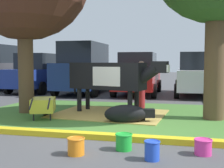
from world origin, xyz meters
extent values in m
plane|color=#4C4C4F|center=(0.00, 0.00, 0.00)|extent=(80.00, 80.00, 0.00)
cube|color=#477A33|center=(-0.43, 1.99, 0.01)|extent=(8.38, 5.15, 0.02)
cube|color=yellow|center=(-0.43, -0.73, 0.06)|extent=(9.58, 0.24, 0.12)
cube|color=tan|center=(-0.60, 1.99, 0.03)|extent=(3.41, 2.69, 0.04)
cylinder|color=brown|center=(-3.19, 1.73, 1.42)|extent=(0.46, 0.46, 2.85)
cylinder|color=brown|center=(2.34, 1.93, 1.58)|extent=(0.55, 0.55, 3.16)
cube|color=black|center=(-0.72, 2.19, 1.15)|extent=(2.40, 1.24, 0.80)
cube|color=white|center=(-0.58, 2.15, 1.15)|extent=(1.05, 0.92, 0.56)
cylinder|color=black|center=(0.57, 1.87, 1.25)|extent=(0.69, 0.46, 0.58)
cube|color=black|center=(0.88, 1.79, 1.43)|extent=(0.49, 0.36, 0.32)
cube|color=white|center=(1.07, 1.74, 1.39)|extent=(0.16, 0.22, 0.20)
cylinder|color=black|center=(0.17, 2.22, 0.38)|extent=(0.14, 0.14, 0.75)
cylinder|color=black|center=(0.06, 1.74, 0.38)|extent=(0.14, 0.14, 0.75)
cylinder|color=black|center=(-1.50, 2.64, 0.38)|extent=(0.14, 0.14, 0.75)
cylinder|color=black|center=(-1.62, 2.16, 0.38)|extent=(0.14, 0.14, 0.75)
cylinder|color=black|center=(-1.89, 2.48, 0.90)|extent=(0.06, 0.06, 0.70)
ellipsoid|color=black|center=(0.09, 0.90, 0.24)|extent=(1.19, 0.74, 0.48)
cube|color=black|center=(0.67, 1.06, 0.26)|extent=(0.32, 0.26, 0.22)
cube|color=silver|center=(0.79, 1.09, 0.26)|extent=(0.08, 0.11, 0.16)
cylinder|color=black|center=(0.38, 1.17, 0.06)|extent=(0.36, 0.19, 0.10)
cylinder|color=maroon|center=(0.15, 3.40, 0.41)|extent=(0.26, 0.26, 0.82)
cylinder|color=slate|center=(0.15, 3.40, 1.10)|extent=(0.34, 0.34, 0.56)
sphere|color=#8C664C|center=(0.15, 3.40, 1.50)|extent=(0.22, 0.22, 0.22)
cylinder|color=slate|center=(0.29, 3.24, 1.13)|extent=(0.09, 0.09, 0.54)
cylinder|color=slate|center=(0.01, 3.57, 1.13)|extent=(0.09, 0.09, 0.54)
cube|color=gold|center=(-2.22, 0.93, 0.40)|extent=(0.87, 1.05, 0.36)
cylinder|color=black|center=(-2.39, 1.40, 0.18)|extent=(0.22, 0.37, 0.36)
cylinder|color=black|center=(-2.33, 0.57, 0.12)|extent=(0.04, 0.04, 0.24)
cylinder|color=black|center=(-1.91, 0.72, 0.12)|extent=(0.04, 0.04, 0.24)
cylinder|color=black|center=(-2.21, 0.24, 0.52)|extent=(0.22, 0.51, 0.23)
cylinder|color=black|center=(-1.80, 0.39, 0.52)|extent=(0.22, 0.51, 0.23)
cylinder|color=orange|center=(-0.25, -1.81, 0.14)|extent=(0.28, 0.28, 0.28)
torus|color=orange|center=(-0.25, -1.81, 0.28)|extent=(0.31, 0.31, 0.02)
cylinder|color=green|center=(0.48, -1.35, 0.14)|extent=(0.29, 0.29, 0.28)
torus|color=green|center=(0.48, -1.35, 0.28)|extent=(0.31, 0.31, 0.02)
cylinder|color=blue|center=(1.03, -1.78, 0.15)|extent=(0.24, 0.24, 0.30)
torus|color=blue|center=(1.03, -1.78, 0.30)|extent=(0.27, 0.27, 0.02)
cylinder|color=#EA3893|center=(1.84, -1.30, 0.13)|extent=(0.29, 0.29, 0.26)
torus|color=#EA3893|center=(1.84, -1.30, 0.26)|extent=(0.31, 0.31, 0.02)
cylinder|color=black|center=(-7.72, 9.06, 0.32)|extent=(0.22, 0.64, 0.64)
cube|color=navy|center=(-5.92, 7.78, 0.77)|extent=(1.81, 4.40, 0.90)
cube|color=black|center=(-5.92, 7.78, 1.62)|extent=(1.59, 2.20, 0.80)
cylinder|color=black|center=(-6.83, 9.21, 0.32)|extent=(0.22, 0.64, 0.64)
cylinder|color=black|center=(-5.03, 9.21, 0.32)|extent=(0.22, 0.64, 0.64)
cylinder|color=black|center=(-6.82, 6.35, 0.32)|extent=(0.22, 0.64, 0.64)
cylinder|color=black|center=(-5.02, 6.35, 0.32)|extent=(0.22, 0.64, 0.64)
cube|color=navy|center=(-3.25, 7.53, 0.92)|extent=(1.91, 4.60, 1.20)
cube|color=black|center=(-3.25, 7.53, 2.02)|extent=(1.68, 3.20, 1.00)
cylinder|color=black|center=(-4.20, 9.02, 0.32)|extent=(0.22, 0.64, 0.64)
cylinder|color=black|center=(-2.30, 9.03, 0.32)|extent=(0.22, 0.64, 0.64)
cylinder|color=black|center=(-4.20, 6.03, 0.32)|extent=(0.22, 0.64, 0.64)
cylinder|color=black|center=(-2.30, 6.04, 0.32)|extent=(0.22, 0.64, 0.64)
cube|color=red|center=(-0.58, 7.72, 0.77)|extent=(1.81, 4.40, 0.90)
cube|color=black|center=(-0.58, 7.72, 1.62)|extent=(1.59, 2.20, 0.80)
cylinder|color=black|center=(-1.49, 9.15, 0.32)|extent=(0.22, 0.64, 0.64)
cylinder|color=black|center=(0.31, 9.15, 0.32)|extent=(0.22, 0.64, 0.64)
cylinder|color=black|center=(-1.48, 6.29, 0.32)|extent=(0.22, 0.64, 0.64)
cylinder|color=black|center=(0.32, 6.29, 0.32)|extent=(0.22, 0.64, 0.64)
cube|color=silver|center=(2.18, 7.87, 0.77)|extent=(1.81, 4.40, 0.90)
cube|color=black|center=(2.18, 7.87, 1.62)|extent=(1.59, 2.20, 0.80)
cylinder|color=black|center=(1.28, 9.30, 0.32)|extent=(0.22, 0.64, 0.64)
cylinder|color=black|center=(3.08, 9.30, 0.32)|extent=(0.22, 0.64, 0.64)
cylinder|color=black|center=(1.28, 6.44, 0.32)|extent=(0.22, 0.64, 0.64)
cylinder|color=black|center=(3.08, 6.44, 0.32)|extent=(0.22, 0.64, 0.64)
camera|label=1|loc=(1.46, -6.38, 1.57)|focal=46.84mm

